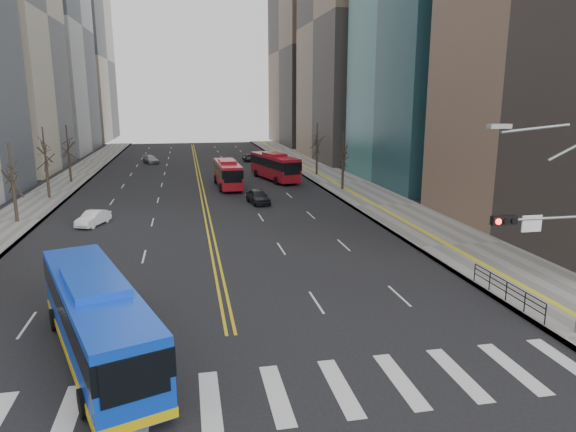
# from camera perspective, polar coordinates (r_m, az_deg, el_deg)

# --- Properties ---
(ground) EXTENTS (220.00, 220.00, 0.00)m
(ground) POSITION_cam_1_polar(r_m,az_deg,el_deg) (19.33, -4.93, -19.50)
(ground) COLOR black
(sidewalk_right) EXTENTS (7.00, 130.00, 0.15)m
(sidewalk_right) POSITION_cam_1_polar(r_m,az_deg,el_deg) (64.99, 6.01, 3.73)
(sidewalk_right) COLOR slate
(sidewalk_right) RESTS_ON ground
(sidewalk_left) EXTENTS (5.00, 130.00, 0.15)m
(sidewalk_left) POSITION_cam_1_polar(r_m,az_deg,el_deg) (63.86, -24.59, 2.46)
(sidewalk_left) COLOR slate
(sidewalk_left) RESTS_ON ground
(crosswalk) EXTENTS (26.70, 4.00, 0.01)m
(crosswalk) POSITION_cam_1_polar(r_m,az_deg,el_deg) (19.33, -4.93, -19.49)
(crosswalk) COLOR silver
(crosswalk) RESTS_ON ground
(centerline) EXTENTS (0.55, 100.00, 0.01)m
(centerline) POSITION_cam_1_polar(r_m,az_deg,el_deg) (72.02, -9.88, 4.45)
(centerline) COLOR gold
(centerline) RESTS_ON ground
(office_towers) EXTENTS (83.00, 134.00, 58.00)m
(office_towers) POSITION_cam_1_polar(r_m,az_deg,el_deg) (85.86, -10.73, 21.78)
(office_towers) COLOR #9C9C9F
(office_towers) RESTS_ON ground
(signal_mast) EXTENTS (5.37, 0.37, 9.39)m
(signal_mast) POSITION_cam_1_polar(r_m,az_deg,el_deg) (24.51, 28.11, -1.60)
(signal_mast) COLOR gray
(signal_mast) RESTS_ON ground
(pedestrian_railing) EXTENTS (0.06, 6.06, 1.02)m
(pedestrian_railing) POSITION_cam_1_polar(r_m,az_deg,el_deg) (28.98, 23.12, -7.36)
(pedestrian_railing) COLOR black
(pedestrian_railing) RESTS_ON sidewalk_right
(street_trees) EXTENTS (35.20, 47.20, 7.60)m
(street_trees) POSITION_cam_1_polar(r_m,az_deg,el_deg) (51.40, -17.50, 6.19)
(street_trees) COLOR #32251E
(street_trees) RESTS_ON ground
(blue_bus) EXTENTS (6.40, 12.17, 3.50)m
(blue_bus) POSITION_cam_1_polar(r_m,az_deg,el_deg) (22.29, -20.48, -10.41)
(blue_bus) COLOR blue
(blue_bus) RESTS_ON ground
(red_bus_near) EXTENTS (2.87, 10.30, 3.27)m
(red_bus_near) POSITION_cam_1_polar(r_m,az_deg,el_deg) (61.82, -6.74, 4.88)
(red_bus_near) COLOR #AA121F
(red_bus_near) RESTS_ON ground
(red_bus_far) EXTENTS (4.97, 11.39, 3.52)m
(red_bus_far) POSITION_cam_1_polar(r_m,az_deg,el_deg) (66.90, -1.51, 5.69)
(red_bus_far) COLOR #AA121F
(red_bus_far) RESTS_ON ground
(car_white) EXTENTS (2.62, 3.95, 1.23)m
(car_white) POSITION_cam_1_polar(r_m,az_deg,el_deg) (45.81, -20.84, -0.23)
(car_white) COLOR white
(car_white) RESTS_ON ground
(car_dark_mid) EXTENTS (2.31, 4.46, 1.45)m
(car_dark_mid) POSITION_cam_1_polar(r_m,az_deg,el_deg) (51.85, -3.34, 2.18)
(car_dark_mid) COLOR black
(car_dark_mid) RESTS_ON ground
(car_silver) EXTENTS (3.22, 4.62, 1.24)m
(car_silver) POSITION_cam_1_polar(r_m,az_deg,el_deg) (87.63, -15.01, 6.09)
(car_silver) COLOR #9D9EA2
(car_silver) RESTS_ON ground
(car_dark_far) EXTENTS (1.84, 3.97, 1.10)m
(car_dark_far) POSITION_cam_1_polar(r_m,az_deg,el_deg) (88.02, -4.40, 6.47)
(car_dark_far) COLOR black
(car_dark_far) RESTS_ON ground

